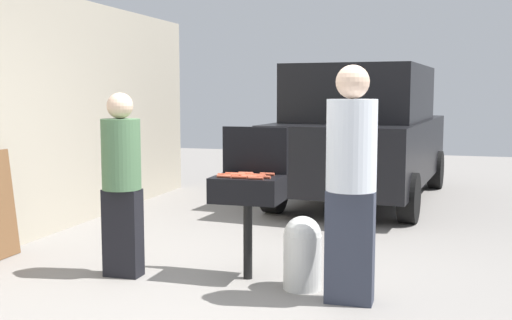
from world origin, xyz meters
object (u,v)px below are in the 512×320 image
at_px(hot_dog_7, 232,174).
at_px(parked_minivan, 364,133).
at_px(hot_dog_12, 244,176).
at_px(hot_dog_8, 254,175).
at_px(hot_dog_9, 246,173).
at_px(hot_dog_3, 246,174).
at_px(person_right, 351,176).
at_px(bbq_grill, 248,193).
at_px(hot_dog_11, 240,177).
at_px(hot_dog_2, 256,178).
at_px(person_left, 122,178).
at_px(hot_dog_6, 225,175).
at_px(propane_tank, 302,251).
at_px(hot_dog_5, 231,176).
at_px(hot_dog_0, 267,174).
at_px(hot_dog_14, 263,177).
at_px(hot_dog_1, 249,176).
at_px(hot_dog_4, 224,176).
at_px(hot_dog_10, 258,175).
at_px(hot_dog_13, 238,175).

distance_m(hot_dog_7, parked_minivan, 4.39).
bearing_deg(hot_dog_12, hot_dog_7, 149.58).
relative_size(hot_dog_8, hot_dog_9, 1.00).
distance_m(hot_dog_3, person_right, 1.07).
xyz_separation_m(bbq_grill, person_right, (0.95, -0.37, 0.23)).
bearing_deg(bbq_grill, person_right, -21.32).
bearing_deg(hot_dog_8, bbq_grill, 170.43).
bearing_deg(hot_dog_11, hot_dog_9, 94.89).
distance_m(hot_dog_2, person_left, 1.22).
distance_m(hot_dog_6, hot_dog_11, 0.20).
relative_size(propane_tank, person_right, 0.33).
xyz_separation_m(hot_dog_3, hot_dog_8, (0.10, -0.06, 0.00)).
bearing_deg(hot_dog_5, hot_dog_6, 151.72).
bearing_deg(hot_dog_6, hot_dog_5, -28.28).
distance_m(hot_dog_0, propane_tank, 0.75).
xyz_separation_m(hot_dog_12, hot_dog_14, (0.18, -0.04, 0.00)).
bearing_deg(hot_dog_2, hot_dog_1, 136.75).
distance_m(hot_dog_4, person_right, 1.14).
bearing_deg(hot_dog_6, hot_dog_1, -8.65).
height_order(hot_dog_7, propane_tank, hot_dog_7).
relative_size(hot_dog_2, hot_dog_14, 1.00).
distance_m(hot_dog_1, propane_tank, 0.78).
relative_size(bbq_grill, hot_dog_10, 7.00).
xyz_separation_m(hot_dog_1, hot_dog_4, (-0.21, -0.05, 0.00)).
relative_size(hot_dog_11, hot_dog_12, 1.00).
xyz_separation_m(hot_dog_4, hot_dog_11, (0.14, -0.01, 0.00)).
height_order(hot_dog_9, hot_dog_12, same).
xyz_separation_m(hot_dog_4, hot_dog_13, (0.08, 0.14, 0.00)).
xyz_separation_m(hot_dog_6, person_right, (1.14, -0.32, 0.08)).
height_order(hot_dog_1, propane_tank, hot_dog_1).
xyz_separation_m(hot_dog_7, person_left, (-0.94, -0.28, -0.04)).
height_order(hot_dog_6, parked_minivan, parked_minivan).
bearing_deg(hot_dog_1, hot_dog_8, 71.15).
distance_m(propane_tank, person_right, 0.83).
bearing_deg(hot_dog_7, hot_dog_14, -20.35).
bearing_deg(hot_dog_9, hot_dog_13, -112.98).
bearing_deg(hot_dog_7, hot_dog_3, 3.47).
height_order(hot_dog_3, hot_dog_7, same).
height_order(hot_dog_7, person_right, person_right).
bearing_deg(hot_dog_5, hot_dog_4, -133.54).
bearing_deg(hot_dog_6, hot_dog_3, 31.98).
xyz_separation_m(hot_dog_0, hot_dog_5, (-0.27, -0.20, 0.00)).
relative_size(hot_dog_6, hot_dog_13, 1.00).
xyz_separation_m(hot_dog_3, hot_dog_4, (-0.13, -0.19, 0.00)).
xyz_separation_m(person_left, parked_minivan, (1.57, 4.62, 0.14)).
height_order(hot_dog_4, hot_dog_12, same).
distance_m(hot_dog_13, person_right, 1.11).
bearing_deg(hot_dog_13, parked_minivan, 82.65).
bearing_deg(hot_dog_7, hot_dog_0, 13.05).
distance_m(hot_dog_0, hot_dog_13, 0.26).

